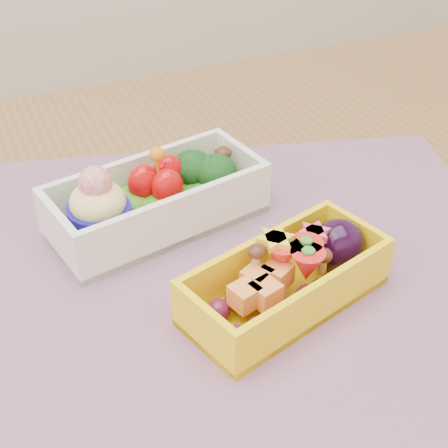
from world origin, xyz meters
name	(u,v)px	position (x,y,z in m)	size (l,w,h in m)	color
table	(184,354)	(0.00, 0.00, 0.65)	(1.20, 0.80, 0.75)	brown
placemat	(218,266)	(0.03, -0.01, 0.75)	(0.51, 0.39, 0.00)	gray
bento_white	(156,199)	(0.00, 0.07, 0.78)	(0.21, 0.12, 0.08)	white
bento_yellow	(290,278)	(0.07, -0.07, 0.78)	(0.18, 0.12, 0.06)	yellow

